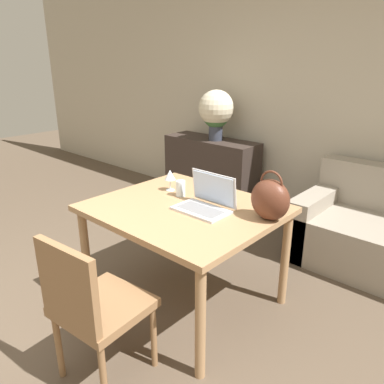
{
  "coord_description": "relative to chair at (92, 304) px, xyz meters",
  "views": [
    {
      "loc": [
        1.75,
        -0.89,
        1.7
      ],
      "look_at": [
        0.21,
        0.83,
        0.87
      ],
      "focal_mm": 35.0,
      "sensor_mm": 36.0,
      "label": 1
    }
  ],
  "objects": [
    {
      "name": "dining_table",
      "position": [
        -0.14,
        0.85,
        0.17
      ],
      "size": [
        1.21,
        1.04,
        0.75
      ],
      "color": "#A87F56",
      "rests_on": "ground_plane"
    },
    {
      "name": "handbag",
      "position": [
        0.4,
        1.05,
        0.39
      ],
      "size": [
        0.25,
        0.18,
        0.32
      ],
      "color": "#592D1E",
      "rests_on": "dining_table"
    },
    {
      "name": "ground_plane",
      "position": [
        -0.27,
        0.02,
        -0.5
      ],
      "size": [
        14.0,
        14.0,
        0.0
      ],
      "primitive_type": "plane",
      "color": "brown"
    },
    {
      "name": "wall_back",
      "position": [
        -0.27,
        2.79,
        0.85
      ],
      "size": [
        10.0,
        0.06,
        2.7
      ],
      "color": "#BCB29E",
      "rests_on": "ground_plane"
    },
    {
      "name": "laptop",
      "position": [
        0.0,
        0.92,
        0.32
      ],
      "size": [
        0.36,
        0.26,
        0.24
      ],
      "color": "silver",
      "rests_on": "dining_table"
    },
    {
      "name": "drinking_glass",
      "position": [
        -0.3,
        0.98,
        0.31
      ],
      "size": [
        0.07,
        0.07,
        0.11
      ],
      "color": "silver",
      "rests_on": "dining_table"
    },
    {
      "name": "chair",
      "position": [
        0.0,
        0.0,
        0.0
      ],
      "size": [
        0.48,
        0.48,
        0.88
      ],
      "rotation": [
        0.0,
        0.0,
        0.09
      ],
      "color": "olive",
      "rests_on": "ground_plane"
    },
    {
      "name": "flower_vase",
      "position": [
        -1.15,
        2.45,
        0.64
      ],
      "size": [
        0.39,
        0.39,
        0.56
      ],
      "color": "#333847",
      "rests_on": "sideboard"
    },
    {
      "name": "sideboard",
      "position": [
        -1.22,
        2.47,
        -0.09
      ],
      "size": [
        1.15,
        0.4,
        0.82
      ],
      "color": "#332823",
      "rests_on": "ground_plane"
    },
    {
      "name": "wine_glass",
      "position": [
        -0.44,
        1.02,
        0.37
      ],
      "size": [
        0.08,
        0.08,
        0.16
      ],
      "color": "silver",
      "rests_on": "dining_table"
    }
  ]
}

